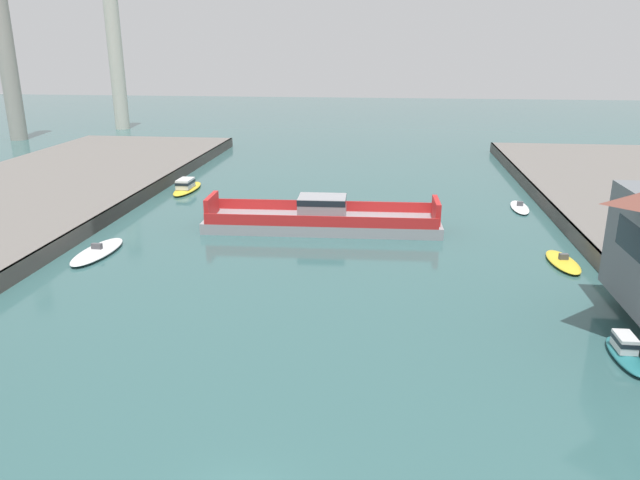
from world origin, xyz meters
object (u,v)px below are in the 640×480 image
object	(u,v)px
moored_boat_mid_left	(520,207)
moored_boat_far_left	(625,351)
moored_boat_near_left	(563,262)
moored_boat_far_right	(186,186)
moored_boat_mid_right	(97,251)
smokestack_distant_a	(4,37)
chain_ferry	(322,219)
smokestack_distant_b	(116,55)

from	to	relation	value
moored_boat_mid_left	moored_boat_far_left	size ratio (longest dim) A/B	1.25
moored_boat_near_left	moored_boat_far_right	world-z (taller)	moored_boat_far_right
moored_boat_mid_left	moored_boat_mid_right	world-z (taller)	moored_boat_mid_right
moored_boat_mid_left	moored_boat_far_right	size ratio (longest dim) A/B	0.77
moored_boat_far_left	smokestack_distant_a	distance (m)	119.41
chain_ferry	moored_boat_near_left	distance (m)	23.32
smokestack_distant_b	smokestack_distant_a	bearing A→B (deg)	-127.65
moored_boat_mid_left	moored_boat_mid_right	size ratio (longest dim) A/B	0.78
moored_boat_mid_right	smokestack_distant_a	xyz separation A→B (m)	(-47.49, 64.07, 19.09)
moored_boat_mid_left	smokestack_distant_a	size ratio (longest dim) A/B	0.17
moored_boat_near_left	moored_boat_mid_left	size ratio (longest dim) A/B	1.00
moored_boat_far_right	chain_ferry	bearing A→B (deg)	-37.11
moored_boat_mid_left	moored_boat_far_right	bearing A→B (deg)	174.20
moored_boat_far_left	moored_boat_far_right	world-z (taller)	moored_boat_far_right
moored_boat_near_left	moored_boat_far_right	size ratio (longest dim) A/B	0.77
moored_boat_far_right	smokestack_distant_a	size ratio (longest dim) A/B	0.22
moored_boat_near_left	smokestack_distant_b	bearing A→B (deg)	133.23
smokestack_distant_a	moored_boat_far_right	bearing A→B (deg)	-39.51
moored_boat_far_right	smokestack_distant_b	world-z (taller)	smokestack_distant_b
moored_boat_far_right	smokestack_distant_a	xyz separation A→B (m)	(-47.49, 39.17, 18.74)
moored_boat_mid_right	moored_boat_far_left	bearing A→B (deg)	-19.69
chain_ferry	moored_boat_mid_left	size ratio (longest dim) A/B	3.83
moored_boat_mid_left	moored_boat_mid_right	distance (m)	45.98
moored_boat_far_right	smokestack_distant_b	distance (m)	67.92
moored_boat_mid_right	smokestack_distant_a	world-z (taller)	smokestack_distant_a
moored_boat_near_left	smokestack_distant_a	size ratio (longest dim) A/B	0.17
chain_ferry	smokestack_distant_a	xyz separation A→B (m)	(-66.78, 53.76, 18.32)
moored_boat_far_left	smokestack_distant_a	bearing A→B (deg)	138.23
moored_boat_far_left	smokestack_distant_a	size ratio (longest dim) A/B	0.14
moored_boat_far_left	chain_ferry	bearing A→B (deg)	130.50
chain_ferry	moored_boat_mid_left	xyz separation A→B (m)	(21.75, 10.43, -0.84)
chain_ferry	moored_boat_mid_right	bearing A→B (deg)	-151.89
smokestack_distant_b	moored_boat_near_left	bearing A→B (deg)	-46.77
moored_boat_far_left	smokestack_distant_b	xyz separation A→B (m)	(-74.25, 96.28, 15.29)
moored_boat_far_left	smokestack_distant_b	bearing A→B (deg)	127.64
moored_boat_far_right	smokestack_distant_a	bearing A→B (deg)	140.49
moored_boat_far_left	smokestack_distant_a	world-z (taller)	smokestack_distant_a
moored_boat_near_left	smokestack_distant_b	distance (m)	110.47
moored_boat_near_left	moored_boat_mid_left	xyz separation A→B (m)	(-0.07, 18.60, -0.05)
chain_ferry	smokestack_distant_a	bearing A→B (deg)	141.16
chain_ferry	moored_boat_far_left	size ratio (longest dim) A/B	4.80
chain_ferry	smokestack_distant_b	distance (m)	90.28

